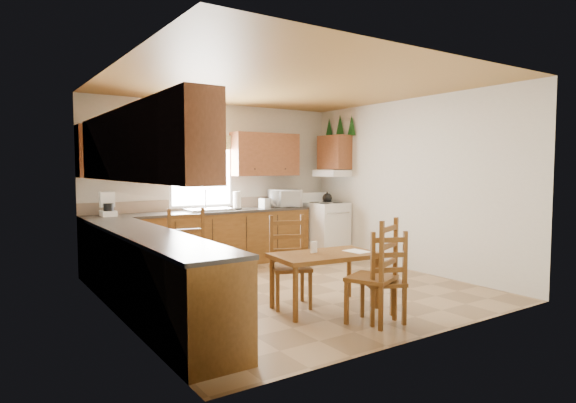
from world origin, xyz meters
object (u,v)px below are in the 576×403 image
chair_far_right (290,262)px  stove (326,230)px  microwave (285,198)px  chair_near_right (383,276)px  chair_far_left (190,257)px  dining_table (325,281)px  chair_near_left (371,271)px

chair_far_right → stove: bearing=65.2°
microwave → chair_near_right: bearing=-87.1°
stove → chair_far_left: chair_far_left is taller
stove → microwave: size_ratio=1.86×
dining_table → stove: bearing=57.6°
chair_far_left → chair_near_right: bearing=-40.8°
chair_near_right → stove: bearing=-95.1°
chair_near_right → chair_far_left: chair_far_left is taller
chair_near_right → chair_far_right: chair_far_right is taller
dining_table → chair_near_right: (0.22, -0.70, 0.16)m
dining_table → chair_near_right: size_ratio=1.24×
microwave → chair_near_right: (-1.11, -3.56, -0.59)m
chair_near_right → chair_near_left: bearing=8.7°
chair_near_left → chair_far_left: bearing=-76.7°
dining_table → chair_far_right: (-0.28, 0.29, 0.20)m
microwave → stove: bearing=0.1°
dining_table → chair_far_right: bearing=140.6°
chair_far_left → stove: bearing=35.3°
chair_near_left → chair_far_left: (-1.30, 1.72, 0.01)m
chair_near_left → chair_far_left: size_ratio=0.98×
stove → chair_near_left: (-1.97, -3.26, 0.06)m
stove → chair_near_left: bearing=-124.4°
chair_far_left → chair_near_left: bearing=-42.9°
microwave → chair_near_left: microwave is taller
microwave → chair_near_left: bearing=-89.2°
chair_far_left → microwave: bearing=45.4°
stove → dining_table: 3.32m
chair_near_right → dining_table: bearing=-48.3°
microwave → chair_far_left: size_ratio=0.47×
dining_table → chair_near_left: (0.09, -0.67, 0.22)m
chair_near_left → chair_far_right: 1.03m
dining_table → chair_far_left: bearing=144.9°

